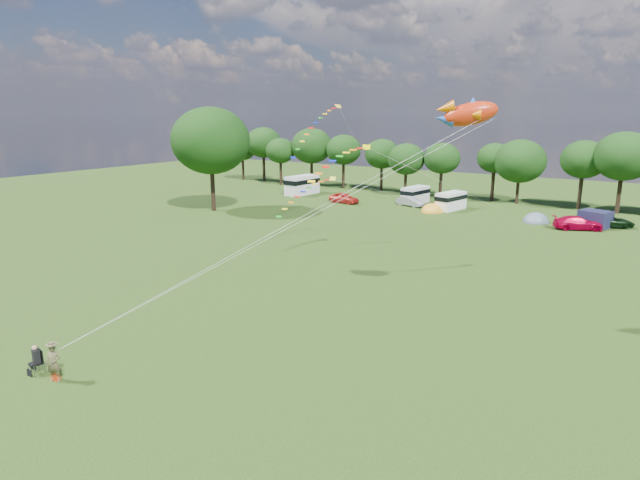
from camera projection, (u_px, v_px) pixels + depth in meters
The scene contains 20 objects.
ground_plane at pixel (244, 333), 31.22m from camera, with size 180.00×180.00×0.00m, color black.
tree_line at pixel (547, 160), 71.43m from camera, with size 102.98×10.98×10.27m.
big_tree at pixel (211, 141), 67.93m from camera, with size 10.00×10.00×13.28m.
car_a at pixel (344, 198), 75.58m from camera, with size 1.77×4.50×1.50m, color red.
car_b at pixel (410, 201), 73.14m from camera, with size 1.41×3.77×1.33m, color #92949A.
car_c at pixel (578, 223), 58.49m from camera, with size 2.06×4.90×1.47m, color #AF0028.
car_d at pixel (611, 221), 59.76m from camera, with size 2.17×4.79×1.31m, color black.
campervan_a at pixel (302, 184), 83.57m from camera, with size 2.91×6.09×2.91m.
campervan_b at pixel (415, 194), 75.42m from camera, with size 2.64×4.98×2.33m.
campervan_c at pixel (451, 200), 70.27m from camera, with size 2.93×5.06×2.33m.
tent_orange at pixel (432, 212), 68.98m from camera, with size 2.79×3.06×2.19m.
tent_greyblue at pixel (535, 222), 62.61m from camera, with size 3.03×3.31×2.25m.
awning_navy at pixel (595, 219), 59.71m from camera, with size 2.99×2.43×1.87m, color #1B1B38.
kite_flyer at pixel (54, 363), 25.43m from camera, with size 0.68×0.45×1.87m, color brown.
camp_chair at pixel (37, 356), 26.27m from camera, with size 0.70×0.71×1.48m.
kite_bag at pixel (56, 377), 25.73m from camera, with size 0.43×0.28×0.30m, color #BA320E.
fish_kite at pixel (466, 114), 29.79m from camera, with size 3.68×2.40×1.94m.
streamer_kite_a at pixel (319, 123), 59.04m from camera, with size 3.29×5.68×5.80m.
streamer_kite_b at pixel (310, 190), 52.12m from camera, with size 4.28×4.56×3.79m.
streamer_kite_c at pixel (344, 157), 43.13m from camera, with size 3.23×4.91×2.82m.
Camera 1 is at (19.77, -21.79, 12.58)m, focal length 30.00 mm.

